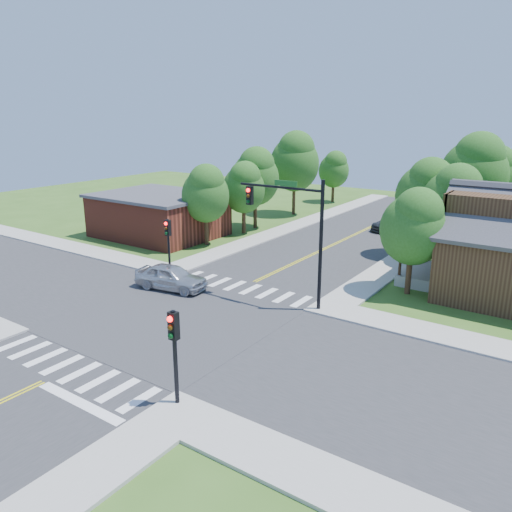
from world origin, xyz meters
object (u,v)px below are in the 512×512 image
Objects in this scene: signal_mast_ne at (294,221)px; signal_pole_se at (174,340)px; car_silver at (171,278)px; signal_pole_nw at (168,236)px; car_dgrey at (393,223)px.

signal_pole_se is at bearing -81.44° from signal_mast_ne.
signal_mast_ne is at bearing 98.56° from signal_pole_se.
car_silver is (-9.05, 9.12, -1.88)m from signal_pole_se.
signal_mast_ne is 11.55m from signal_pole_se.
signal_pole_nw is (-9.51, -0.01, -2.19)m from signal_mast_ne.
signal_pole_se reaches higher than car_dgrey.
signal_pole_nw is 0.79× the size of car_silver.
car_silver reaches higher than car_dgrey.
signal_pole_nw is at bearing -179.93° from signal_mast_ne.
signal_pole_se is at bearing -65.44° from car_dgrey.
car_silver is 23.90m from car_dgrey.
signal_pole_nw is 22.62m from car_dgrey.
signal_pole_se is at bearing -144.57° from car_silver.
car_silver is at bearing 134.78° from signal_pole_se.
signal_pole_se is 12.99m from car_silver.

